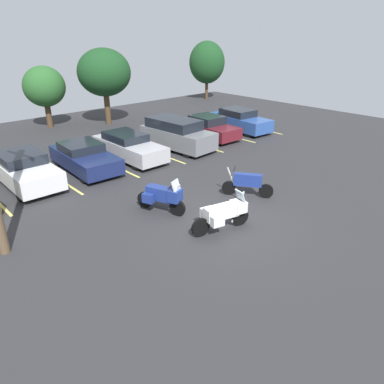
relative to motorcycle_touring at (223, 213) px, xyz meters
The scene contains 14 objects.
ground 0.98m from the motorcycle_touring, 37.15° to the left, with size 44.00×44.00×0.10m, color #2D2D30.
motorcycle_touring is the anchor object (origin of this frame).
motorcycle_second 3.11m from the motorcycle_touring, 24.25° to the left, with size 1.34×1.84×1.24m.
motorcycle_third 2.61m from the motorcycle_touring, 105.37° to the left, with size 1.13×2.05×1.43m.
parking_stripes 8.72m from the motorcycle_touring, 95.02° to the left, with size 26.47×5.16×0.01m.
car_white 9.63m from the motorcycle_touring, 111.71° to the left, with size 1.91×4.78×1.47m.
car_navy 8.86m from the motorcycle_touring, 94.22° to the left, with size 2.13×4.60×1.34m.
car_silver 8.99m from the motorcycle_touring, 77.59° to the left, with size 1.78×4.82×1.40m.
car_grey 9.90m from the motorcycle_touring, 59.03° to the left, with size 2.25×4.75×1.74m.
car_maroon 12.09m from the motorcycle_touring, 47.82° to the left, with size 1.97×4.50×1.42m.
car_blue 14.13m from the motorcycle_touring, 38.54° to the left, with size 2.14×4.76×1.47m.
tree_center 18.89m from the motorcycle_touring, 84.82° to the left, with size 2.86×2.86×4.25m.
tree_far_left 17.84m from the motorcycle_touring, 72.23° to the left, with size 3.77×3.77×5.36m.
tree_right 26.95m from the motorcycle_touring, 46.69° to the left, with size 3.49×3.49×5.54m.
Camera 1 is at (-8.94, -7.98, 6.45)m, focal length 34.19 mm.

